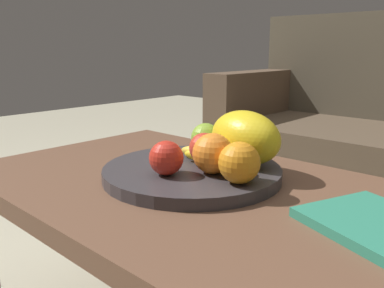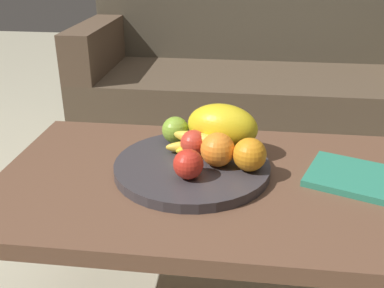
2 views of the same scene
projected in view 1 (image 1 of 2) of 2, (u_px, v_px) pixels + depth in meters
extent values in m
cube|color=brown|center=(201.00, 195.00, 0.83)|extent=(1.04, 0.61, 0.04)
cylinder|color=brown|center=(148.00, 204.00, 1.39)|extent=(0.05, 0.05, 0.42)
cube|color=brown|center=(257.00, 92.00, 2.09)|extent=(0.14, 0.70, 0.22)
cylinder|color=#363235|center=(192.00, 172.00, 0.87)|extent=(0.38, 0.38, 0.03)
ellipsoid|color=yellow|center=(245.00, 137.00, 0.88)|extent=(0.21, 0.16, 0.12)
sphere|color=orange|center=(239.00, 163.00, 0.75)|extent=(0.08, 0.08, 0.08)
sphere|color=orange|center=(213.00, 153.00, 0.81)|extent=(0.08, 0.08, 0.08)
sphere|color=red|center=(204.00, 148.00, 0.89)|extent=(0.07, 0.07, 0.07)
sphere|color=#81A932|center=(206.00, 138.00, 0.98)|extent=(0.07, 0.07, 0.07)
sphere|color=red|center=(166.00, 158.00, 0.80)|extent=(0.07, 0.07, 0.07)
ellipsoid|color=yellow|center=(208.00, 154.00, 0.90)|extent=(0.15, 0.05, 0.03)
ellipsoid|color=yellow|center=(216.00, 157.00, 0.88)|extent=(0.15, 0.08, 0.03)
ellipsoid|color=gold|center=(210.00, 144.00, 0.88)|extent=(0.15, 0.08, 0.03)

